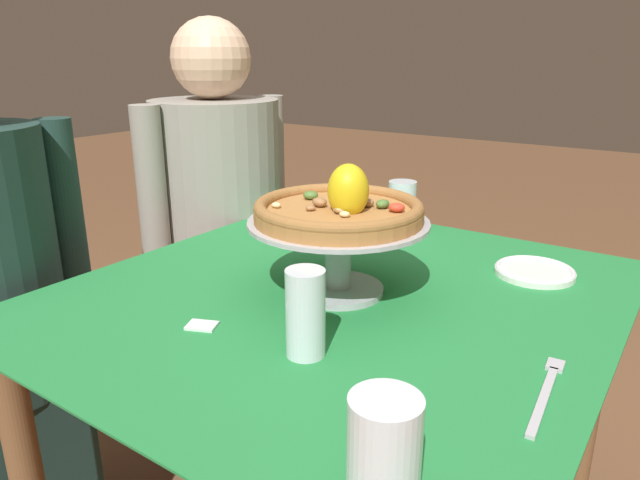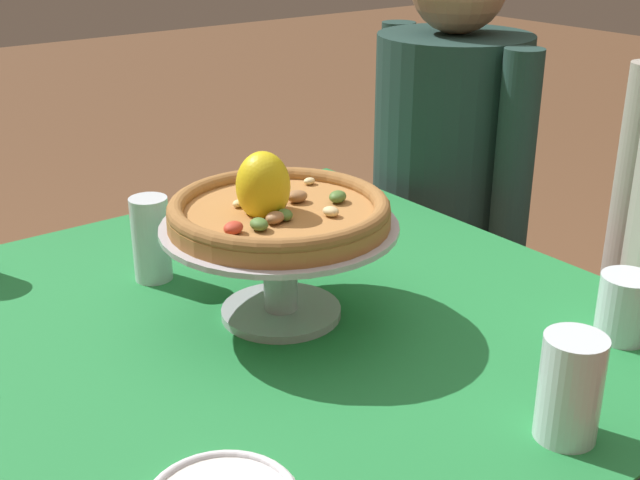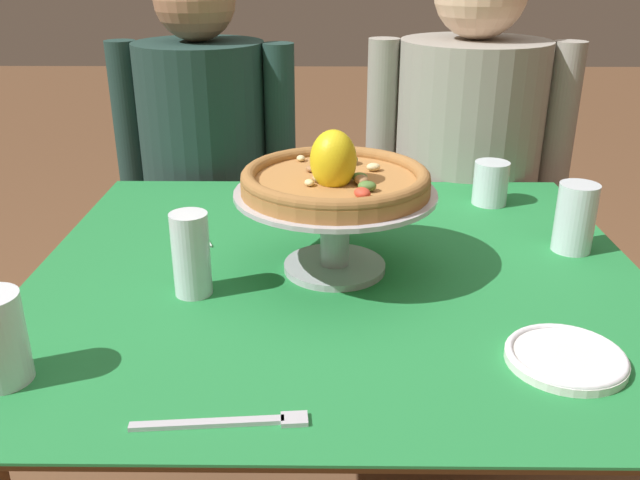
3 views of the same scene
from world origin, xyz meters
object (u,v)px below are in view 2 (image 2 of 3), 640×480
object	(u,v)px
pizza_stand	(277,256)
diner_left	(444,221)
pizza	(275,209)
water_glass_side_right	(569,394)
water_glass_side_left	(152,244)
sugar_packet	(249,243)
water_glass_back_right	(624,311)

from	to	relation	value
pizza_stand	diner_left	size ratio (longest dim) A/B	0.28
pizza	water_glass_side_right	bearing A→B (deg)	12.20
pizza_stand	water_glass_side_left	xyz separation A→B (m)	(-0.23, -0.09, -0.04)
water_glass_side_left	diner_left	distance (m)	0.82
pizza	sugar_packet	size ratio (longest dim) A/B	6.30
water_glass_side_left	water_glass_side_right	bearing A→B (deg)	14.98
pizza_stand	sugar_packet	size ratio (longest dim) A/B	6.82
sugar_packet	water_glass_side_right	bearing A→B (deg)	-1.57
pizza	sugar_packet	distance (m)	0.33
water_glass_side_left	water_glass_back_right	bearing A→B (deg)	36.98
water_glass_side_left	diner_left	xyz separation A→B (m)	(-0.11, 0.79, -0.18)
pizza_stand	water_glass_side_left	world-z (taller)	pizza_stand
water_glass_side_right	diner_left	size ratio (longest dim) A/B	0.11
diner_left	water_glass_side_left	bearing A→B (deg)	-81.83
water_glass_side_left	diner_left	world-z (taller)	diner_left
pizza	pizza_stand	bearing A→B (deg)	85.76
water_glass_back_right	pizza_stand	bearing A→B (deg)	-134.85
pizza_stand	diner_left	world-z (taller)	diner_left
water_glass_side_left	water_glass_back_right	size ratio (longest dim) A/B	1.47
pizza_stand	water_glass_back_right	bearing A→B (deg)	45.15
pizza_stand	water_glass_side_left	size ratio (longest dim) A/B	2.46
water_glass_side_right	water_glass_back_right	xyz separation A→B (m)	(-0.10, 0.25, -0.02)
water_glass_side_left	diner_left	bearing A→B (deg)	98.17
pizza	diner_left	world-z (taller)	diner_left
water_glass_side_left	sugar_packet	xyz separation A→B (m)	(-0.03, 0.20, -0.06)
water_glass_side_right	sugar_packet	distance (m)	0.70
water_glass_side_left	sugar_packet	distance (m)	0.21
water_glass_side_left	water_glass_side_right	distance (m)	0.70
pizza_stand	water_glass_back_right	size ratio (longest dim) A/B	3.61
pizza	water_glass_side_right	world-z (taller)	pizza
pizza	diner_left	size ratio (longest dim) A/B	0.26
pizza_stand	water_glass_back_right	distance (m)	0.49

